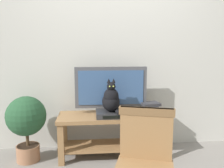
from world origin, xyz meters
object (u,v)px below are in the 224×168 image
tv_stand (112,128)px  wooden_chair (145,160)px  cat (111,99)px  book_stack (151,108)px  tv (111,89)px  potted_plant (26,121)px  media_box (111,114)px

tv_stand → wooden_chair: size_ratio=1.44×
cat → book_stack: 0.53m
tv → wooden_chair: (0.13, -1.28, -0.30)m
wooden_chair → book_stack: (0.35, 1.22, 0.07)m
potted_plant → book_stack: bearing=2.2°
media_box → potted_plant: size_ratio=0.45×
tv_stand → tv: 0.47m
tv → potted_plant: 1.07m
tv → media_box: (-0.01, -0.15, -0.27)m
cat → wooden_chair: size_ratio=0.44×
book_stack → tv: bearing=172.7°
book_stack → tv_stand: bearing=-177.2°
tv_stand → wooden_chair: 1.21m
tv → wooden_chair: 1.32m
book_stack → potted_plant: size_ratio=0.32×
tv → media_box: tv is taller
book_stack → potted_plant: potted_plant is taller
tv_stand → media_box: (-0.01, -0.07, 0.20)m
tv → cat: bearing=-94.7°
cat → book_stack: cat is taller
media_box → cat: size_ratio=0.88×
media_box → book_stack: 0.51m
tv_stand → wooden_chair: bearing=-83.6°
book_stack → cat: bearing=-168.2°
potted_plant → wooden_chair: bearing=-45.6°
wooden_chair → potted_plant: wooden_chair is taller
book_stack → potted_plant: (-1.49, -0.06, -0.11)m
wooden_chair → media_box: bearing=97.6°
cat → tv: bearing=85.3°
tv_stand → potted_plant: 1.01m
tv_stand → potted_plant: (-1.00, -0.03, 0.12)m
media_box → book_stack: (0.50, 0.09, 0.04)m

